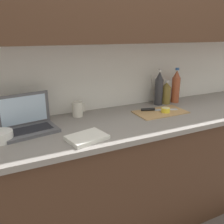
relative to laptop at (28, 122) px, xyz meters
The scene contains 13 objects.
ground_plane 1.29m from the laptop, ahead, with size 12.00×12.00×0.00m, color #564C47.
wall_back 1.06m from the laptop, ahead, with size 5.20×0.38×2.60m.
counter_unit 1.01m from the laptop, ahead, with size 2.50×0.64×0.90m.
laptop is the anchor object (origin of this frame).
cutting_board 0.98m from the laptop, ahead, with size 0.40×0.22×0.01m, color tan.
knife 0.94m from the laptop, ahead, with size 0.29×0.11×0.02m.
lemon_half_cut 1.01m from the laptop, ahead, with size 0.07×0.07×0.04m.
bottle_green_soda 1.27m from the laptop, ahead, with size 0.07×0.07×0.30m.
bottle_oil_tall 1.17m from the laptop, ahead, with size 0.08×0.08×0.21m.
bottle_water_clear 1.10m from the laptop, ahead, with size 0.07×0.07×0.30m.
measuring_cup 0.39m from the laptop, 18.72° to the left, with size 0.10×0.08×0.11m.
bowl_white 0.19m from the laptop, 149.60° to the right, with size 0.14×0.14×0.06m.
dish_towel 0.41m from the laptop, 44.97° to the right, with size 0.22×0.16×0.02m, color silver.
Camera 1 is at (-0.97, -1.39, 1.49)m, focal length 38.00 mm.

